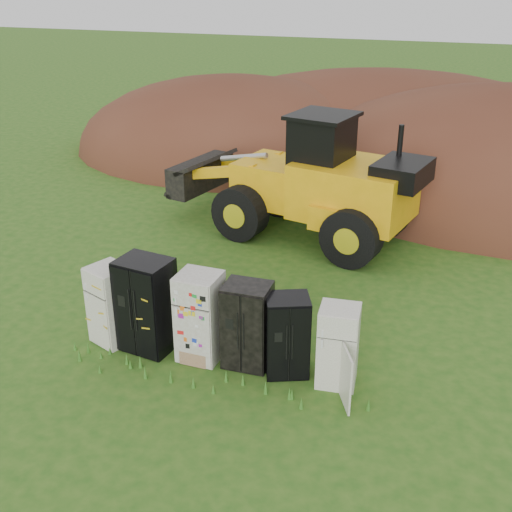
{
  "coord_description": "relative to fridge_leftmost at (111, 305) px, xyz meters",
  "views": [
    {
      "loc": [
        4.03,
        -10.15,
        7.31
      ],
      "look_at": [
        0.02,
        2.0,
        1.43
      ],
      "focal_mm": 45.0,
      "sensor_mm": 36.0,
      "label": 1
    }
  ],
  "objects": [
    {
      "name": "fridge_leftmost",
      "position": [
        0.0,
        0.0,
        0.0
      ],
      "size": [
        0.98,
        0.96,
        1.71
      ],
      "primitive_type": null,
      "rotation": [
        0.0,
        0.0,
        -0.4
      ],
      "color": "white",
      "rests_on": "ground"
    },
    {
      "name": "fridge_dark_mid",
      "position": [
        2.96,
        0.07,
        0.02
      ],
      "size": [
        0.9,
        0.74,
        1.75
      ],
      "primitive_type": null,
      "rotation": [
        0.0,
        0.0,
        0.01
      ],
      "color": "black",
      "rests_on": "ground"
    },
    {
      "name": "fridge_black_right",
      "position": [
        3.77,
        0.04,
        -0.04
      ],
      "size": [
        1.01,
        0.94,
        1.64
      ],
      "primitive_type": null,
      "rotation": [
        0.0,
        0.0,
        0.39
      ],
      "color": "black",
      "rests_on": "ground"
    },
    {
      "name": "fridge_sticker",
      "position": [
        1.99,
        0.0,
        0.07
      ],
      "size": [
        0.85,
        0.79,
        1.85
      ],
      "primitive_type": null,
      "rotation": [
        0.0,
        0.0,
        -0.04
      ],
      "color": "silver",
      "rests_on": "ground"
    },
    {
      "name": "wheel_loader",
      "position": [
        1.94,
        6.94,
        0.96
      ],
      "size": [
        7.98,
        4.66,
        3.62
      ],
      "primitive_type": null,
      "rotation": [
        0.0,
        0.0,
        -0.23
      ],
      "color": "#F4AC10",
      "rests_on": "ground"
    },
    {
      "name": "fridge_black_side",
      "position": [
        0.82,
        -0.01,
        0.14
      ],
      "size": [
        1.15,
        0.97,
        1.99
      ],
      "primitive_type": null,
      "rotation": [
        0.0,
        0.0,
        -0.15
      ],
      "color": "black",
      "rests_on": "ground"
    },
    {
      "name": "dirt_mound_back",
      "position": [
        3.39,
        17.56,
        -0.86
      ],
      "size": [
        19.05,
        12.7,
        6.48
      ],
      "primitive_type": "ellipsoid",
      "color": "#4C2518",
      "rests_on": "ground"
    },
    {
      "name": "dirt_mound_left",
      "position": [
        -2.53,
        14.7,
        -0.86
      ],
      "size": [
        13.95,
        10.46,
        6.32
      ],
      "primitive_type": "ellipsoid",
      "color": "#4C2518",
      "rests_on": "ground"
    },
    {
      "name": "ground",
      "position": [
        2.47,
        0.03,
        -0.86
      ],
      "size": [
        120.0,
        120.0,
        0.0
      ],
      "primitive_type": "plane",
      "color": "#255516",
      "rests_on": "ground"
    },
    {
      "name": "fridge_open_door",
      "position": [
        4.77,
        -0.01,
        -0.05
      ],
      "size": [
        0.79,
        0.73,
        1.61
      ],
      "primitive_type": null,
      "rotation": [
        0.0,
        0.0,
        0.08
      ],
      "color": "white",
      "rests_on": "ground"
    },
    {
      "name": "dirt_mound_right",
      "position": [
        8.31,
        12.79,
        -0.86
      ],
      "size": [
        16.12,
        11.82,
        7.31
      ],
      "primitive_type": "ellipsoid",
      "color": "#4C2518",
      "rests_on": "ground"
    }
  ]
}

